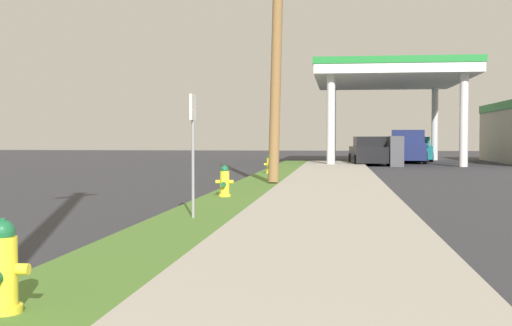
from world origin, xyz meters
The scene contains 8 objects.
fire_hydrant_nearest centered at (0.59, 3.82, 0.45)m, with size 0.42×0.38×0.74m.
fire_hydrant_second centered at (0.56, 14.47, 0.45)m, with size 0.42×0.38×0.74m.
fire_hydrant_third centered at (0.54, 25.11, 0.45)m, with size 0.42×0.37×0.74m.
utility_pole_midground centered at (1.30, 19.89, 4.90)m, with size 0.48×1.96×9.39m.
street_sign_post centered at (0.72, 10.24, 1.63)m, with size 0.05×0.36×2.12m.
car_black_by_near_pump centered at (4.91, 36.84, 0.72)m, with size 2.21×4.61×1.57m.
car_teal_by_far_pump centered at (8.20, 43.84, 0.72)m, with size 2.11×4.58×1.57m.
truck_navy_at_forecourt centered at (7.33, 40.66, 0.91)m, with size 2.41×5.51×1.97m.
Camera 1 is at (3.19, -1.19, 1.49)m, focal length 47.69 mm.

